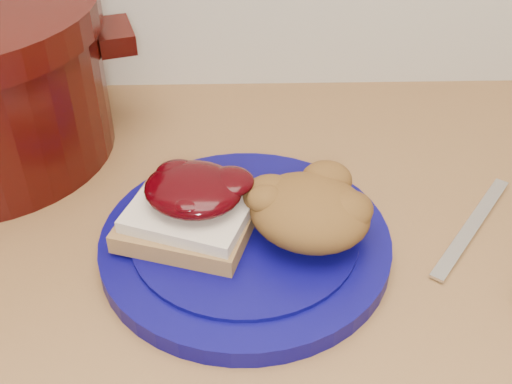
{
  "coord_description": "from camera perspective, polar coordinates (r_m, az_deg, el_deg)",
  "views": [
    {
      "loc": [
        0.0,
        1.07,
        1.29
      ],
      "look_at": [
        0.01,
        1.51,
        0.95
      ],
      "focal_mm": 45.0,
      "sensor_mm": 36.0,
      "label": 1
    }
  ],
  "objects": [
    {
      "name": "plate",
      "position": [
        0.57,
        -0.96,
        -4.53
      ],
      "size": [
        0.34,
        0.34,
        0.02
      ],
      "primitive_type": "cylinder",
      "rotation": [
        0.0,
        0.0,
        -0.41
      ],
      "color": "#080552",
      "rests_on": "wood_countertop"
    },
    {
      "name": "sandwich",
      "position": [
        0.56,
        -5.8,
        -1.29
      ],
      "size": [
        0.13,
        0.12,
        0.05
      ],
      "rotation": [
        0.0,
        0.0,
        -0.41
      ],
      "color": "olive",
      "rests_on": "plate"
    },
    {
      "name": "stuffing_mound",
      "position": [
        0.55,
        4.78,
        -1.79
      ],
      "size": [
        0.13,
        0.12,
        0.05
      ],
      "primitive_type": "ellipsoid",
      "rotation": [
        0.0,
        0.0,
        -0.41
      ],
      "color": "brown",
      "rests_on": "plate"
    },
    {
      "name": "butter_knife",
      "position": [
        0.63,
        18.66,
        -2.87
      ],
      "size": [
        0.11,
        0.14,
        0.0
      ],
      "primitive_type": "cube",
      "rotation": [
        0.0,
        0.0,
        0.93
      ],
      "color": "silver",
      "rests_on": "wood_countertop"
    }
  ]
}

